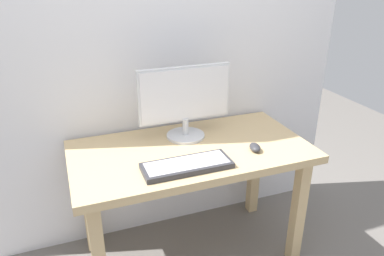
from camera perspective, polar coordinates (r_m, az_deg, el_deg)
name	(u,v)px	position (r m, az deg, el deg)	size (l,w,h in m)	color
ground_plane	(191,252)	(2.47, -0.15, -18.53)	(6.00, 6.00, 0.00)	slate
desk	(191,165)	(2.09, -0.17, -5.66)	(1.31, 0.69, 0.74)	tan
monitor	(185,101)	(2.10, -1.11, 4.26)	(0.54, 0.22, 0.42)	silver
keyboard_primary	(187,165)	(1.84, -0.79, -5.79)	(0.45, 0.17, 0.03)	#333338
mouse	(255,147)	(2.03, 9.68, -2.97)	(0.06, 0.09, 0.04)	#333338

